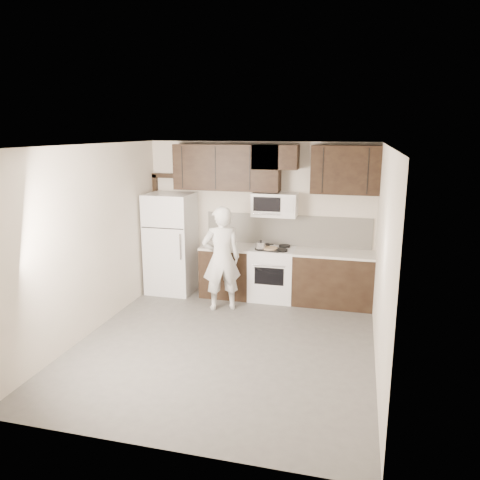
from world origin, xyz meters
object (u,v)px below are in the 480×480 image
at_px(microwave, 275,205).
at_px(refrigerator, 171,243).
at_px(stove, 272,273).
at_px(person, 221,258).

bearing_deg(microwave, refrigerator, -174.85).
distance_m(microwave, refrigerator, 2.00).
height_order(stove, refrigerator, refrigerator).
bearing_deg(microwave, person, -132.53).
distance_m(microwave, person, 1.33).
xyz_separation_m(refrigerator, person, (1.13, -0.62, -0.04)).
height_order(microwave, refrigerator, microwave).
distance_m(stove, person, 1.06).
bearing_deg(person, stove, -162.70).
bearing_deg(refrigerator, stove, 1.51).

